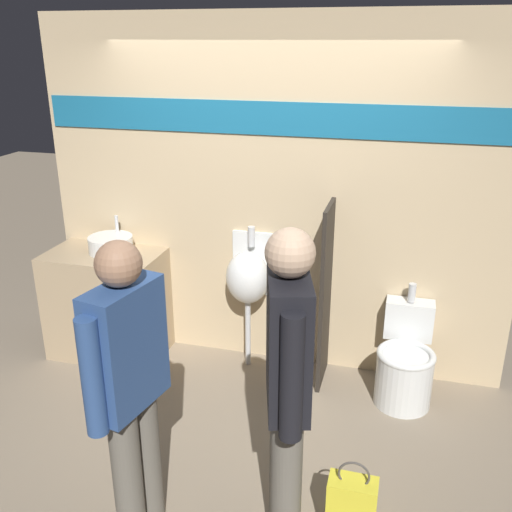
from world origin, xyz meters
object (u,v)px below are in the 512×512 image
Objects in this scene: cell_phone at (127,261)px; urinal_near_counter at (248,277)px; person_in_vest at (130,384)px; person_with_lanyard at (287,382)px; shopping_bag at (351,510)px; sink_basin at (111,244)px; toilet at (405,365)px.

urinal_near_counter is at bearing 14.91° from cell_phone.
person_with_lanyard is (0.76, 0.17, 0.04)m from person_in_vest.
person_in_vest reaches higher than shopping_bag.
person_in_vest is (0.81, -1.55, 0.02)m from cell_phone.
sink_basin is at bearing -176.30° from urinal_near_counter.
toilet reaches higher than shopping_bag.
urinal_near_counter is at bearing 8.64° from person_in_vest.
person_with_lanyard reaches higher than person_in_vest.
cell_phone is 0.27× the size of shopping_bag.
shopping_bag is at bearing -34.93° from sink_basin.
person_in_vest is 0.96× the size of person_with_lanyard.
urinal_near_counter is 1.95m from shopping_bag.
person_with_lanyard reaches higher than sink_basin.
sink_basin is 2.53× the size of cell_phone.
urinal_near_counter reaches higher than toilet.
person_with_lanyard is (1.80, -1.55, 0.00)m from sink_basin.
urinal_near_counter is (1.13, 0.07, -0.19)m from sink_basin.
toilet is (2.14, 0.06, -0.62)m from cell_phone.
sink_basin reaches higher than toilet.
person_with_lanyard is at bearing -67.62° from urinal_near_counter.
cell_phone is 2.23m from toilet.
urinal_near_counter is 1.79m from person_in_vest.
toilet is at bearing -28.07° from person_in_vest.
person_with_lanyard is at bearing -66.10° from person_in_vest.
cell_phone is at bearing 39.30° from person_in_vest.
sink_basin reaches higher than shopping_bag.
person_with_lanyard is (-0.57, -1.44, 0.68)m from toilet.
cell_phone is at bearing 145.25° from shopping_bag.
sink_basin is at bearing 33.28° from person_with_lanyard.
toilet is 1.41m from shopping_bag.
sink_basin is 0.20× the size of person_with_lanyard.
person_with_lanyard is at bearing -40.71° from sink_basin.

